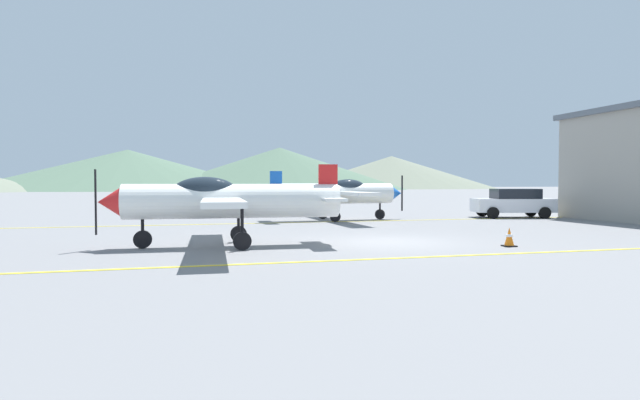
# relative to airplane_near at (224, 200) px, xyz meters

# --- Properties ---
(ground_plane) EXTENTS (400.00, 400.00, 0.00)m
(ground_plane) POSITION_rel_airplane_near_xyz_m (5.45, -0.16, -1.43)
(ground_plane) COLOR slate
(apron_line_near) EXTENTS (80.00, 0.16, 0.01)m
(apron_line_near) POSITION_rel_airplane_near_xyz_m (5.45, -3.67, -1.43)
(apron_line_near) COLOR yellow
(apron_line_near) RESTS_ON ground_plane
(apron_line_far) EXTENTS (80.00, 0.16, 0.01)m
(apron_line_far) POSITION_rel_airplane_near_xyz_m (5.45, 8.65, -1.43)
(apron_line_far) COLOR yellow
(apron_line_far) RESTS_ON ground_plane
(airplane_near) EXTENTS (7.37, 8.49, 2.55)m
(airplane_near) POSITION_rel_airplane_near_xyz_m (0.00, 0.00, 0.00)
(airplane_near) COLOR white
(airplane_near) RESTS_ON ground_plane
(airplane_mid) EXTENTS (7.37, 8.49, 2.55)m
(airplane_mid) POSITION_rel_airplane_near_xyz_m (6.48, 9.65, 0.00)
(airplane_mid) COLOR white
(airplane_mid) RESTS_ON ground_plane
(car_sedan) EXTENTS (4.61, 2.80, 1.62)m
(car_sedan) POSITION_rel_airplane_near_xyz_m (16.64, 9.18, -0.59)
(car_sedan) COLOR white
(car_sedan) RESTS_ON ground_plane
(traffic_cone_front) EXTENTS (0.36, 0.36, 0.59)m
(traffic_cone_front) POSITION_rel_airplane_near_xyz_m (8.46, -2.25, -1.15)
(traffic_cone_front) COLOR black
(traffic_cone_front) RESTS_ON ground_plane
(hill_centerleft) EXTENTS (85.27, 85.27, 11.70)m
(hill_centerleft) POSITION_rel_airplane_near_xyz_m (-17.96, 144.41, 4.41)
(hill_centerleft) COLOR #4C6651
(hill_centerleft) RESTS_ON ground_plane
(hill_centerright) EXTENTS (75.91, 75.91, 12.58)m
(hill_centerright) POSITION_rel_airplane_near_xyz_m (25.96, 137.02, 4.86)
(hill_centerright) COLOR #4C6651
(hill_centerright) RESTS_ON ground_plane
(hill_right) EXTENTS (74.00, 74.00, 11.74)m
(hill_right) POSITION_rel_airplane_near_xyz_m (71.54, 159.81, 4.44)
(hill_right) COLOR slate
(hill_right) RESTS_ON ground_plane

